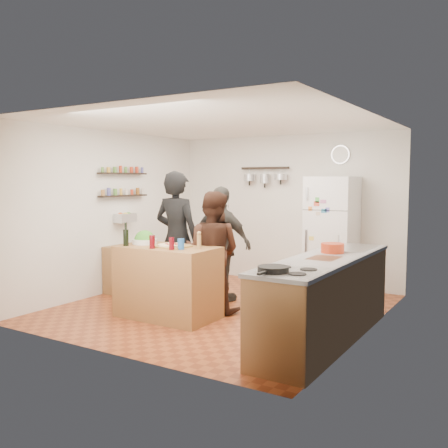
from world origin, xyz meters
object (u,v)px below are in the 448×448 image
Objects in this scene: wine_bottle at (126,238)px; person_center at (212,252)px; skillet at (273,269)px; fridge at (332,235)px; wall_clock at (340,155)px; salad_bowl at (145,241)px; pepper_mill at (199,242)px; red_bowl at (333,248)px; prep_island at (168,282)px; side_table at (132,268)px; person_left at (177,238)px; salt_canister at (181,244)px; counter_run at (325,300)px; person_back at (221,244)px.

wine_bottle is 1.14m from person_center.
skillet is 0.16× the size of fridge.
person_center is 2.81m from wall_clock.
salad_bowl is 0.87m from pepper_mill.
salad_bowl is at bearing -125.08° from fridge.
person_center is 1.66m from red_bowl.
prep_island is at bearing -6.79° from salad_bowl.
side_table is at bearing 151.59° from skillet.
person_left is 2.45m from fridge.
wine_bottle is 0.99m from pepper_mill.
salt_canister is at bearing -108.57° from wall_clock.
pepper_mill is at bearing 15.87° from wine_bottle.
salt_canister is 1.83m from counter_run.
fridge reaches higher than salad_bowl.
wine_bottle is 2.53m from skillet.
counter_run is at bearing -81.65° from red_bowl.
wall_clock is at bearing 105.92° from counter_run.
pepper_mill reaches higher than salad_bowl.
fridge reaches higher than red_bowl.
side_table is at bearing 129.42° from wine_bottle.
red_bowl is (1.85, -0.56, 0.14)m from person_back.
person_center is 2.16m from fridge.
skillet is at bearing -33.25° from pepper_mill.
person_center is at bearing 170.23° from person_left.
prep_island is 0.65m from salad_bowl.
person_left is 2.43m from counter_run.
person_back is 2.13m from counter_run.
person_center is at bearing 58.33° from prep_island.
red_bowl is at bearing -70.34° from fridge.
person_left is 6.24× the size of wall_clock.
person_back is (-0.17, 1.19, -0.15)m from salt_canister.
side_table is (-3.44, 0.71, -0.09)m from counter_run.
prep_island is 0.78m from wine_bottle.
side_table is (-2.69, -1.92, -1.78)m from wall_clock.
pepper_mill reaches higher than side_table.
fridge is at bearing -133.49° from person_left.
pepper_mill is 0.09× the size of person_left.
fridge reaches higher than salt_canister.
wall_clock is at bearing 73.19° from pepper_mill.
side_table is (-2.69, -1.59, -0.54)m from fridge.
pepper_mill is 0.95m from person_left.
counter_run is at bearing 8.82° from wine_bottle.
side_table is (-1.71, 1.00, -0.61)m from salt_canister.
salt_canister is at bearing 101.06° from person_back.
wine_bottle reaches higher than prep_island.
pepper_mill is 0.10× the size of person_back.
prep_island is 2.04m from counter_run.
person_center is (0.33, 0.53, 0.35)m from prep_island.
fridge reaches higher than person_back.
pepper_mill reaches higher than counter_run.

